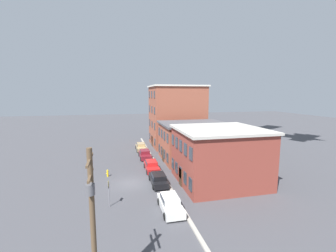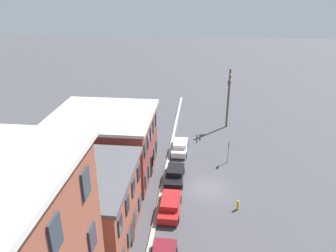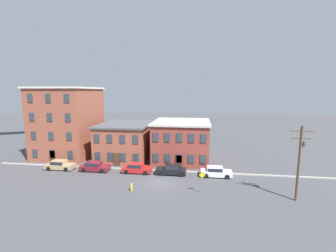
{
  "view_description": "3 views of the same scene",
  "coord_description": "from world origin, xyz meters",
  "px_view_note": "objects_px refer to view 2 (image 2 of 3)",
  "views": [
    {
      "loc": [
        27.39,
        -1.55,
        11.15
      ],
      "look_at": [
        0.85,
        4.67,
        7.26
      ],
      "focal_mm": 24.0,
      "sensor_mm": 36.0,
      "label": 1
    },
    {
      "loc": [
        -28.3,
        0.94,
        19.37
      ],
      "look_at": [
        0.99,
        4.06,
        6.35
      ],
      "focal_mm": 35.0,
      "sensor_mm": 36.0,
      "label": 2
    },
    {
      "loc": [
        4.89,
        -28.26,
        12.11
      ],
      "look_at": [
        0.65,
        3.57,
        7.2
      ],
      "focal_mm": 24.0,
      "sensor_mm": 36.0,
      "label": 3
    }
  ],
  "objects_px": {
    "caution_sign": "(229,149)",
    "fire_hydrant": "(238,205)",
    "car_black": "(175,174)",
    "utility_pole": "(229,95)",
    "car_white": "(180,146)",
    "car_red": "(170,205)"
  },
  "relations": [
    {
      "from": "car_red",
      "to": "fire_hydrant",
      "type": "distance_m",
      "value": 6.32
    },
    {
      "from": "car_white",
      "to": "caution_sign",
      "type": "height_order",
      "value": "caution_sign"
    },
    {
      "from": "car_white",
      "to": "caution_sign",
      "type": "xyz_separation_m",
      "value": [
        -2.08,
        -5.76,
        1.04
      ]
    },
    {
      "from": "car_red",
      "to": "caution_sign",
      "type": "height_order",
      "value": "caution_sign"
    },
    {
      "from": "car_red",
      "to": "utility_pole",
      "type": "bearing_deg",
      "value": -17.18
    },
    {
      "from": "car_white",
      "to": "caution_sign",
      "type": "bearing_deg",
      "value": -109.82
    },
    {
      "from": "utility_pole",
      "to": "fire_hydrant",
      "type": "height_order",
      "value": "utility_pole"
    },
    {
      "from": "car_white",
      "to": "fire_hydrant",
      "type": "bearing_deg",
      "value": -149.9
    },
    {
      "from": "car_red",
      "to": "utility_pole",
      "type": "distance_m",
      "value": 21.47
    },
    {
      "from": "car_black",
      "to": "utility_pole",
      "type": "xyz_separation_m",
      "value": [
        14.84,
        -6.24,
        4.05
      ]
    },
    {
      "from": "caution_sign",
      "to": "utility_pole",
      "type": "relative_size",
      "value": 0.32
    },
    {
      "from": "utility_pole",
      "to": "car_white",
      "type": "bearing_deg",
      "value": 143.76
    },
    {
      "from": "car_red",
      "to": "utility_pole",
      "type": "height_order",
      "value": "utility_pole"
    },
    {
      "from": "car_black",
      "to": "utility_pole",
      "type": "height_order",
      "value": "utility_pole"
    },
    {
      "from": "caution_sign",
      "to": "fire_hydrant",
      "type": "distance_m",
      "value": 8.7
    },
    {
      "from": "car_black",
      "to": "car_white",
      "type": "height_order",
      "value": "same"
    },
    {
      "from": "car_black",
      "to": "car_white",
      "type": "bearing_deg",
      "value": -0.48
    },
    {
      "from": "car_white",
      "to": "utility_pole",
      "type": "xyz_separation_m",
      "value": [
        8.44,
        -6.19,
        4.05
      ]
    },
    {
      "from": "car_black",
      "to": "car_white",
      "type": "relative_size",
      "value": 1.0
    },
    {
      "from": "car_red",
      "to": "utility_pole",
      "type": "xyz_separation_m",
      "value": [
        20.15,
        -6.23,
        4.05
      ]
    },
    {
      "from": "car_red",
      "to": "caution_sign",
      "type": "distance_m",
      "value": 11.29
    },
    {
      "from": "utility_pole",
      "to": "fire_hydrant",
      "type": "relative_size",
      "value": 8.88
    }
  ]
}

